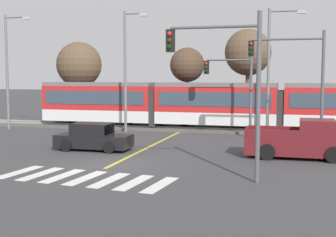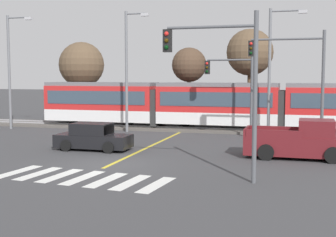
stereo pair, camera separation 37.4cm
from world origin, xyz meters
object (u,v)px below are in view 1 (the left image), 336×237
object	(u,v)px
traffic_light_near_right	(228,72)
traffic_light_far_right	(234,83)
pickup_truck	(303,142)
light_rail_tram	(216,104)
street_lamp_centre	(127,65)
bare_tree_east	(248,53)
traffic_light_mid_right	(298,71)
bare_tree_west	(187,65)
bare_tree_far_west	(79,65)
street_lamp_west	(9,65)
street_lamp_east	(272,64)
sedan_crossing	(94,138)

from	to	relation	value
traffic_light_near_right	traffic_light_far_right	distance (m)	13.26
pickup_truck	traffic_light_far_right	bearing A→B (deg)	121.92
light_rail_tram	street_lamp_centre	world-z (taller)	street_lamp_centre
traffic_light_far_right	bare_tree_east	world-z (taller)	bare_tree_east
traffic_light_mid_right	bare_tree_west	world-z (taller)	traffic_light_mid_right
bare_tree_far_west	bare_tree_west	size ratio (longest dim) A/B	1.11
traffic_light_mid_right	street_lamp_west	distance (m)	21.70
light_rail_tram	street_lamp_west	xyz separation A→B (m)	(-15.49, -3.42, 2.91)
traffic_light_far_right	bare_tree_east	distance (m)	7.98
street_lamp_east	bare_tree_west	distance (m)	10.00
pickup_truck	bare_tree_west	bearing A→B (deg)	122.51
traffic_light_near_right	bare_tree_west	xyz separation A→B (m)	(-6.42, 20.82, 0.71)
light_rail_tram	street_lamp_west	bearing A→B (deg)	-167.55
sedan_crossing	street_lamp_west	bearing A→B (deg)	143.83
traffic_light_near_right	street_lamp_west	xyz separation A→B (m)	(-18.70, 13.30, 0.65)
light_rail_tram	street_lamp_centre	bearing A→B (deg)	-156.34
traffic_light_mid_right	street_lamp_centre	xyz separation A→B (m)	(-12.00, 4.62, 0.52)
traffic_light_near_right	street_lamp_west	world-z (taller)	street_lamp_west
street_lamp_east	bare_tree_east	world-z (taller)	street_lamp_east
sedan_crossing	traffic_light_mid_right	world-z (taller)	traffic_light_mid_right
light_rail_tram	bare_tree_east	distance (m)	6.00
traffic_light_near_right	street_lamp_centre	size ratio (longest dim) A/B	0.75
traffic_light_near_right	bare_tree_far_west	bearing A→B (deg)	127.96
sedan_crossing	bare_tree_east	size ratio (longest dim) A/B	0.53
traffic_light_mid_right	street_lamp_west	world-z (taller)	street_lamp_west
light_rail_tram	traffic_light_mid_right	size ratio (longest dim) A/B	4.19
traffic_light_far_right	street_lamp_centre	size ratio (longest dim) A/B	0.63
sedan_crossing	traffic_light_near_right	bearing A→B (deg)	-34.48
bare_tree_east	traffic_light_mid_right	bearing A→B (deg)	-70.84
street_lamp_centre	bare_tree_east	world-z (taller)	street_lamp_centre
traffic_light_far_right	traffic_light_near_right	bearing A→B (deg)	-83.77
street_lamp_west	street_lamp_east	xyz separation A→B (m)	(19.68, 0.80, -0.03)
light_rail_tram	sedan_crossing	bearing A→B (deg)	-114.81
pickup_truck	bare_tree_far_west	distance (m)	25.63
street_lamp_west	bare_tree_east	world-z (taller)	street_lamp_west
sedan_crossing	bare_tree_east	xyz separation A→B (m)	(7.00, 15.09, 5.32)
traffic_light_far_right	street_lamp_centre	bearing A→B (deg)	173.78
street_lamp_west	street_lamp_centre	size ratio (longest dim) A/B	0.99
traffic_light_far_right	street_lamp_west	size ratio (longest dim) A/B	0.63
street_lamp_west	street_lamp_east	world-z (taller)	street_lamp_west
street_lamp_centre	street_lamp_east	size ratio (longest dim) A/B	1.02
pickup_truck	street_lamp_east	size ratio (longest dim) A/B	0.63
traffic_light_near_right	bare_tree_east	xyz separation A→B (m)	(-1.31, 20.79, 1.72)
pickup_truck	bare_tree_far_west	size ratio (longest dim) A/B	0.75
traffic_light_far_right	sedan_crossing	bearing A→B (deg)	-132.62
street_lamp_centre	bare_tree_far_west	size ratio (longest dim) A/B	1.21
traffic_light_mid_right	street_lamp_east	world-z (taller)	street_lamp_east
traffic_light_near_right	traffic_light_far_right	size ratio (longest dim) A/B	1.20
street_lamp_centre	bare_tree_east	size ratio (longest dim) A/B	1.11
bare_tree_far_west	bare_tree_west	xyz separation A→B (m)	(10.50, -0.86, -0.13)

